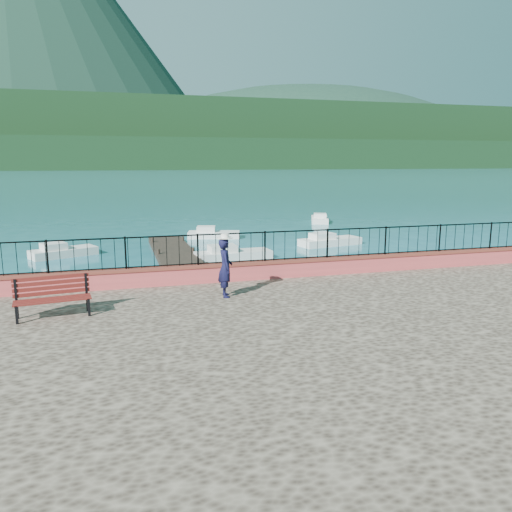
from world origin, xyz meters
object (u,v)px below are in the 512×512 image
boat_2 (330,239)px  boat_4 (214,232)px  boat_0 (125,284)px  boat_1 (233,252)px  boat_3 (63,249)px  park_bench (53,305)px  boat_5 (320,217)px  person (225,268)px

boat_2 → boat_4: bearing=130.9°
boat_0 → boat_1: 7.90m
boat_1 → boat_3: same height
park_bench → boat_5: size_ratio=0.57×
boat_2 → boat_5: same height
park_bench → boat_1: (7.37, 11.90, -1.10)m
boat_0 → boat_2: 14.74m
person → boat_5: person is taller
park_bench → boat_3: park_bench is taller
boat_5 → person: bearing=172.3°
person → boat_1: (2.87, 11.21, -1.64)m
boat_0 → boat_3: bearing=117.3°
person → boat_0: (-2.70, 5.61, -1.64)m
boat_0 → boat_2: bearing=43.0°
boat_1 → boat_4: size_ratio=1.16×
person → boat_2: 16.91m
park_bench → boat_2: 20.24m
boat_3 → boat_5: same height
person → boat_0: size_ratio=0.42×
boat_2 → boat_5: (3.92, 10.83, 0.00)m
boat_3 → boat_4: bearing=0.4°
person → boat_5: bearing=-23.9°
park_bench → boat_0: bearing=66.6°
boat_0 → boat_4: bearing=74.1°
boat_1 → boat_5: size_ratio=1.20×
park_bench → boat_3: size_ratio=0.56×
boat_4 → boat_5: size_ratio=1.04×
boat_5 → boat_1: bearing=162.8°
boat_1 → boat_3: (-8.52, 3.23, 0.00)m
boat_2 → boat_4: (-6.20, 4.74, 0.00)m
park_bench → boat_4: (7.80, 19.33, -1.10)m
boat_4 → person: bearing=-85.5°
boat_2 → boat_4: 7.80m
boat_0 → boat_4: 14.34m
boat_1 → boat_3: size_ratio=1.17×
person → boat_2: bearing=-29.8°
boat_0 → boat_1: bearing=54.0°
boat_1 → boat_3: 9.11m
person → boat_0: bearing=30.3°
park_bench → boat_3: (-1.15, 15.13, -1.10)m
boat_1 → boat_2: 7.15m
park_bench → boat_0: park_bench is taller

